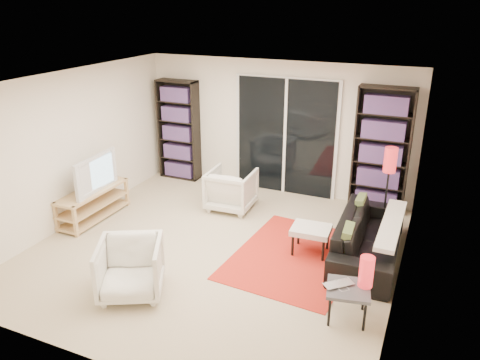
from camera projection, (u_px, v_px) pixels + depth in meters
name	position (u px, v px, depth m)	size (l,w,h in m)	color
floor	(216.00, 248.00, 6.78)	(5.00, 5.00, 0.00)	beige
wall_back	(276.00, 127.00, 8.48)	(5.00, 0.02, 2.40)	white
wall_front	(90.00, 259.00, 4.21)	(5.00, 0.02, 2.40)	white
wall_left	(71.00, 149.00, 7.28)	(0.02, 5.00, 2.40)	white
wall_right	(407.00, 201.00, 5.41)	(0.02, 5.00, 2.40)	white
ceiling	(212.00, 82.00, 5.91)	(5.00, 5.00, 0.02)	white
sliding_door	(285.00, 137.00, 8.43)	(1.92, 0.08, 2.16)	white
bookshelf_left	(179.00, 130.00, 9.15)	(0.80, 0.30, 1.95)	black
bookshelf_right	(381.00, 151.00, 7.68)	(0.90, 0.30, 2.10)	black
tv_stand	(94.00, 203.00, 7.63)	(0.43, 1.35, 0.50)	#E4C075
tv	(91.00, 173.00, 7.43)	(1.03, 0.13, 0.59)	black
rug	(295.00, 256.00, 6.57)	(1.58, 2.14, 0.01)	red
sofa	(369.00, 237.00, 6.47)	(2.06, 0.80, 0.60)	black
armchair_back	(231.00, 189.00, 7.96)	(0.74, 0.76, 0.70)	silver
armchair_front	(130.00, 268.00, 5.64)	(0.74, 0.76, 0.69)	silver
ottoman	(311.00, 231.00, 6.55)	(0.56, 0.47, 0.40)	silver
side_table	(348.00, 291.00, 5.19)	(0.55, 0.55, 0.40)	#444449
laptop	(341.00, 287.00, 5.17)	(0.34, 0.22, 0.03)	silver
table_lamp	(366.00, 272.00, 5.14)	(0.16, 0.16, 0.36)	red
floor_lamp	(389.00, 169.00, 6.86)	(0.21, 0.21, 1.37)	black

